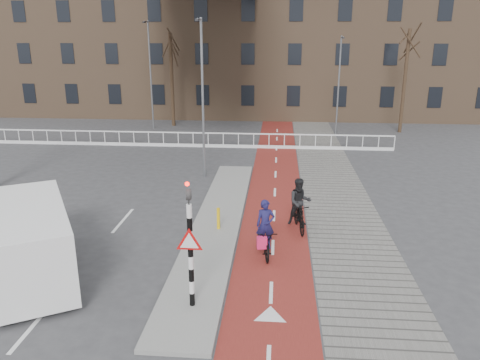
{
  "coord_description": "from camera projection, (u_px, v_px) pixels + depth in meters",
  "views": [
    {
      "loc": [
        1.59,
        -12.88,
        7.05
      ],
      "look_at": [
        0.1,
        5.0,
        1.5
      ],
      "focal_mm": 35.0,
      "sensor_mm": 36.0,
      "label": 1
    }
  ],
  "objects": [
    {
      "name": "tree_mid",
      "position": [
        172.0,
        80.0,
        37.25
      ],
      "size": [
        0.28,
        0.28,
        7.29
      ],
      "primitive_type": "cylinder",
      "color": "black",
      "rests_on": "ground"
    },
    {
      "name": "streetlight_left",
      "position": [
        151.0,
        76.0,
        36.03
      ],
      "size": [
        0.12,
        0.12,
        8.14
      ],
      "primitive_type": "cylinder",
      "color": "slate",
      "rests_on": "ground"
    },
    {
      "name": "cyclist_far",
      "position": [
        299.0,
        209.0,
        17.45
      ],
      "size": [
        0.96,
        1.96,
        2.03
      ],
      "rotation": [
        0.0,
        0.0,
        0.16
      ],
      "color": "black",
      "rests_on": "bike_lane"
    },
    {
      "name": "sidewalk",
      "position": [
        331.0,
        181.0,
        23.65
      ],
      "size": [
        3.0,
        60.0,
        0.01
      ],
      "primitive_type": "cube",
      "color": "slate",
      "rests_on": "ground"
    },
    {
      "name": "cyclist_near",
      "position": [
        265.0,
        237.0,
        15.53
      ],
      "size": [
        0.93,
        1.92,
        1.92
      ],
      "rotation": [
        0.0,
        0.0,
        0.16
      ],
      "color": "black",
      "rests_on": "bike_lane"
    },
    {
      "name": "curb_island",
      "position": [
        217.0,
        222.0,
        18.32
      ],
      "size": [
        1.8,
        16.0,
        0.12
      ],
      "primitive_type": "cube",
      "color": "gray",
      "rests_on": "ground"
    },
    {
      "name": "bike_lane",
      "position": [
        275.0,
        180.0,
        23.87
      ],
      "size": [
        2.5,
        60.0,
        0.01
      ],
      "primitive_type": "cube",
      "color": "maroon",
      "rests_on": "ground"
    },
    {
      "name": "ground",
      "position": [
        223.0,
        274.0,
        14.47
      ],
      "size": [
        120.0,
        120.0,
        0.0
      ],
      "primitive_type": "plane",
      "color": "#38383A",
      "rests_on": "ground"
    },
    {
      "name": "townhouse_row",
      "position": [
        231.0,
        27.0,
        42.87
      ],
      "size": [
        46.0,
        10.0,
        15.9
      ],
      "color": "#7F6047",
      "rests_on": "ground"
    },
    {
      "name": "streetlight_near",
      "position": [
        203.0,
        101.0,
        23.26
      ],
      "size": [
        0.12,
        0.12,
        7.88
      ],
      "primitive_type": "cylinder",
      "color": "slate",
      "rests_on": "ground"
    },
    {
      "name": "railing",
      "position": [
        178.0,
        142.0,
        30.96
      ],
      "size": [
        28.0,
        0.1,
        0.99
      ],
      "color": "silver",
      "rests_on": "ground"
    },
    {
      "name": "streetlight_right",
      "position": [
        338.0,
        87.0,
        33.69
      ],
      "size": [
        0.12,
        0.12,
        7.06
      ],
      "primitive_type": "cylinder",
      "color": "slate",
      "rests_on": "ground"
    },
    {
      "name": "bollard",
      "position": [
        218.0,
        218.0,
        17.42
      ],
      "size": [
        0.12,
        0.12,
        0.82
      ],
      "primitive_type": "cylinder",
      "color": "yellow",
      "rests_on": "curb_island"
    },
    {
      "name": "tree_right",
      "position": [
        405.0,
        82.0,
        34.55
      ],
      "size": [
        0.25,
        0.25,
        7.54
      ],
      "primitive_type": "cylinder",
      "color": "black",
      "rests_on": "ground"
    },
    {
      "name": "traffic_signal",
      "position": [
        190.0,
        241.0,
        12.01
      ],
      "size": [
        0.8,
        0.8,
        3.68
      ],
      "color": "black",
      "rests_on": "curb_island"
    },
    {
      "name": "van",
      "position": [
        30.0,
        242.0,
        13.9
      ],
      "size": [
        4.43,
        5.57,
        2.25
      ],
      "rotation": [
        0.0,
        0.0,
        0.53
      ],
      "color": "white",
      "rests_on": "ground"
    }
  ]
}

